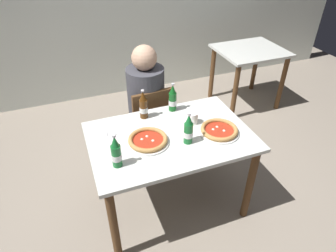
{
  "coord_description": "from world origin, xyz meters",
  "views": [
    {
      "loc": [
        -0.63,
        -1.62,
        2.07
      ],
      "look_at": [
        0.0,
        0.05,
        0.8
      ],
      "focal_mm": 31.5,
      "sensor_mm": 36.0,
      "label": 1
    }
  ],
  "objects_px": {
    "diner_seated": "(147,109)",
    "pizza_margherita_near": "(219,130)",
    "chair_behind_table": "(149,121)",
    "beer_bottle_extra": "(143,106)",
    "beer_bottle_center": "(188,130)",
    "dining_table_background": "(249,61)",
    "dining_table_main": "(170,147)",
    "paper_cup": "(193,118)",
    "beer_bottle_left": "(173,99)",
    "napkin_with_cutlery": "(109,128)",
    "pizza_marinara_far": "(148,140)",
    "beer_bottle_right": "(116,153)"
  },
  "relations": [
    {
      "from": "pizza_marinara_far",
      "to": "beer_bottle_extra",
      "type": "relative_size",
      "value": 1.24
    },
    {
      "from": "diner_seated",
      "to": "paper_cup",
      "type": "bearing_deg",
      "value": -70.39
    },
    {
      "from": "diner_seated",
      "to": "beer_bottle_center",
      "type": "xyz_separation_m",
      "value": [
        0.07,
        -0.78,
        0.27
      ]
    },
    {
      "from": "chair_behind_table",
      "to": "paper_cup",
      "type": "relative_size",
      "value": 8.95
    },
    {
      "from": "dining_table_main",
      "to": "chair_behind_table",
      "type": "height_order",
      "value": "chair_behind_table"
    },
    {
      "from": "pizza_margherita_near",
      "to": "beer_bottle_left",
      "type": "height_order",
      "value": "beer_bottle_left"
    },
    {
      "from": "dining_table_main",
      "to": "beer_bottle_center",
      "type": "height_order",
      "value": "beer_bottle_center"
    },
    {
      "from": "dining_table_background",
      "to": "paper_cup",
      "type": "distance_m",
      "value": 1.79
    },
    {
      "from": "beer_bottle_left",
      "to": "napkin_with_cutlery",
      "type": "bearing_deg",
      "value": -171.76
    },
    {
      "from": "dining_table_main",
      "to": "paper_cup",
      "type": "relative_size",
      "value": 12.63
    },
    {
      "from": "pizza_marinara_far",
      "to": "paper_cup",
      "type": "bearing_deg",
      "value": 14.82
    },
    {
      "from": "beer_bottle_center",
      "to": "beer_bottle_right",
      "type": "xyz_separation_m",
      "value": [
        -0.53,
        -0.06,
        0.0
      ]
    },
    {
      "from": "dining_table_background",
      "to": "beer_bottle_left",
      "type": "distance_m",
      "value": 1.72
    },
    {
      "from": "pizza_marinara_far",
      "to": "beer_bottle_left",
      "type": "distance_m",
      "value": 0.48
    },
    {
      "from": "beer_bottle_center",
      "to": "beer_bottle_right",
      "type": "distance_m",
      "value": 0.53
    },
    {
      "from": "dining_table_main",
      "to": "chair_behind_table",
      "type": "bearing_deg",
      "value": 88.08
    },
    {
      "from": "beer_bottle_center",
      "to": "diner_seated",
      "type": "bearing_deg",
      "value": 95.36
    },
    {
      "from": "dining_table_background",
      "to": "beer_bottle_extra",
      "type": "bearing_deg",
      "value": -149.61
    },
    {
      "from": "dining_table_background",
      "to": "beer_bottle_right",
      "type": "distance_m",
      "value": 2.47
    },
    {
      "from": "dining_table_main",
      "to": "napkin_with_cutlery",
      "type": "height_order",
      "value": "napkin_with_cutlery"
    },
    {
      "from": "dining_table_main",
      "to": "pizza_margherita_near",
      "type": "height_order",
      "value": "pizza_margherita_near"
    },
    {
      "from": "diner_seated",
      "to": "beer_bottle_right",
      "type": "relative_size",
      "value": 4.89
    },
    {
      "from": "dining_table_background",
      "to": "pizza_margherita_near",
      "type": "bearing_deg",
      "value": -131.01
    },
    {
      "from": "chair_behind_table",
      "to": "napkin_with_cutlery",
      "type": "bearing_deg",
      "value": 35.7
    },
    {
      "from": "chair_behind_table",
      "to": "pizza_marinara_far",
      "type": "relative_size",
      "value": 2.77
    },
    {
      "from": "diner_seated",
      "to": "dining_table_background",
      "type": "height_order",
      "value": "diner_seated"
    },
    {
      "from": "dining_table_background",
      "to": "napkin_with_cutlery",
      "type": "height_order",
      "value": "napkin_with_cutlery"
    },
    {
      "from": "beer_bottle_extra",
      "to": "pizza_marinara_far",
      "type": "bearing_deg",
      "value": -102.01
    },
    {
      "from": "dining_table_background",
      "to": "napkin_with_cutlery",
      "type": "bearing_deg",
      "value": -152.2
    },
    {
      "from": "pizza_margherita_near",
      "to": "pizza_marinara_far",
      "type": "height_order",
      "value": "same"
    },
    {
      "from": "dining_table_main",
      "to": "dining_table_background",
      "type": "height_order",
      "value": "same"
    },
    {
      "from": "beer_bottle_center",
      "to": "napkin_with_cutlery",
      "type": "bearing_deg",
      "value": 144.0
    },
    {
      "from": "chair_behind_table",
      "to": "beer_bottle_extra",
      "type": "xyz_separation_m",
      "value": [
        -0.13,
        -0.31,
        0.37
      ]
    },
    {
      "from": "beer_bottle_extra",
      "to": "beer_bottle_right",
      "type": "bearing_deg",
      "value": -124.07
    },
    {
      "from": "chair_behind_table",
      "to": "dining_table_background",
      "type": "distance_m",
      "value": 1.67
    },
    {
      "from": "dining_table_background",
      "to": "dining_table_main",
      "type": "bearing_deg",
      "value": -140.52
    },
    {
      "from": "diner_seated",
      "to": "pizza_margherita_near",
      "type": "xyz_separation_m",
      "value": [
        0.34,
        -0.76,
        0.19
      ]
    },
    {
      "from": "pizza_margherita_near",
      "to": "pizza_marinara_far",
      "type": "bearing_deg",
      "value": 172.09
    },
    {
      "from": "chair_behind_table",
      "to": "napkin_with_cutlery",
      "type": "height_order",
      "value": "chair_behind_table"
    },
    {
      "from": "pizza_margherita_near",
      "to": "paper_cup",
      "type": "bearing_deg",
      "value": 126.19
    },
    {
      "from": "napkin_with_cutlery",
      "to": "paper_cup",
      "type": "relative_size",
      "value": 2.0
    },
    {
      "from": "dining_table_background",
      "to": "beer_bottle_left",
      "type": "bearing_deg",
      "value": -145.85
    },
    {
      "from": "dining_table_main",
      "to": "pizza_marinara_far",
      "type": "bearing_deg",
      "value": -172.34
    },
    {
      "from": "diner_seated",
      "to": "pizza_margherita_near",
      "type": "bearing_deg",
      "value": -65.98
    },
    {
      "from": "pizza_margherita_near",
      "to": "dining_table_background",
      "type": "bearing_deg",
      "value": 48.99
    },
    {
      "from": "diner_seated",
      "to": "pizza_marinara_far",
      "type": "bearing_deg",
      "value": -106.0
    },
    {
      "from": "diner_seated",
      "to": "beer_bottle_left",
      "type": "distance_m",
      "value": 0.45
    },
    {
      "from": "napkin_with_cutlery",
      "to": "dining_table_main",
      "type": "bearing_deg",
      "value": -30.41
    },
    {
      "from": "pizza_margherita_near",
      "to": "napkin_with_cutlery",
      "type": "height_order",
      "value": "pizza_margherita_near"
    },
    {
      "from": "paper_cup",
      "to": "dining_table_background",
      "type": "bearing_deg",
      "value": 41.95
    }
  ]
}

